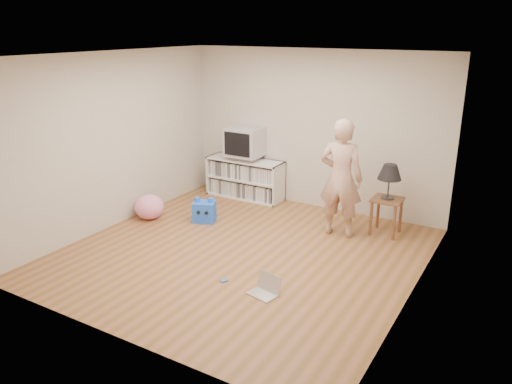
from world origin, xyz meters
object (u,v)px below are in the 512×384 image
object	(u,v)px
side_table	(387,207)
table_lamp	(390,173)
person	(341,178)
plush_pink	(149,207)
laptop	(266,288)
dvd_deck	(245,157)
media_unit	(246,178)
plush_blue	(204,211)
crt_tv	(245,142)

from	to	relation	value
side_table	table_lamp	world-z (taller)	table_lamp
person	plush_pink	distance (m)	3.05
laptop	dvd_deck	bearing A→B (deg)	137.76
person	laptop	bearing A→B (deg)	82.49
media_unit	plush_pink	size ratio (longest dim) A/B	3.05
side_table	plush_blue	bearing A→B (deg)	-159.85
dvd_deck	table_lamp	distance (m)	2.69
dvd_deck	person	world-z (taller)	person
person	plush_blue	world-z (taller)	person
table_lamp	crt_tv	bearing A→B (deg)	172.14
media_unit	table_lamp	bearing A→B (deg)	-8.27
dvd_deck	crt_tv	xyz separation A→B (m)	(0.00, -0.00, 0.29)
side_table	plush_blue	size ratio (longest dim) A/B	1.32
crt_tv	person	xyz separation A→B (m)	(2.06, -0.73, -0.16)
media_unit	dvd_deck	world-z (taller)	dvd_deck
crt_tv	plush_pink	world-z (taller)	crt_tv
laptop	plush_pink	bearing A→B (deg)	170.28
media_unit	dvd_deck	xyz separation A→B (m)	(-0.00, -0.02, 0.39)
table_lamp	person	size ratio (longest dim) A/B	0.30
media_unit	plush_pink	xyz separation A→B (m)	(-0.77, -1.69, -0.15)
table_lamp	laptop	xyz separation A→B (m)	(-0.67, -2.41, -0.88)
table_lamp	plush_pink	bearing A→B (deg)	-159.19
laptop	plush_pink	xyz separation A→B (m)	(-2.75, 1.11, 0.13)
laptop	media_unit	bearing A→B (deg)	137.61
person	laptop	world-z (taller)	person
side_table	plush_blue	world-z (taller)	side_table
table_lamp	person	world-z (taller)	person
dvd_deck	person	xyz separation A→B (m)	(2.06, -0.74, 0.13)
side_table	table_lamp	xyz separation A→B (m)	(-0.00, 0.00, 0.53)
table_lamp	dvd_deck	bearing A→B (deg)	172.07
dvd_deck	plush_pink	size ratio (longest dim) A/B	0.98
dvd_deck	table_lamp	xyz separation A→B (m)	(2.65, -0.37, 0.21)
crt_tv	plush_pink	xyz separation A→B (m)	(-0.77, -1.67, -0.82)
side_table	table_lamp	size ratio (longest dim) A/B	1.07
table_lamp	plush_pink	world-z (taller)	table_lamp
crt_tv	table_lamp	bearing A→B (deg)	-7.86
plush_blue	dvd_deck	bearing A→B (deg)	68.38
plush_pink	table_lamp	bearing A→B (deg)	20.81
crt_tv	laptop	bearing A→B (deg)	-54.40
crt_tv	laptop	distance (m)	3.54
media_unit	side_table	xyz separation A→B (m)	(2.65, -0.39, 0.07)
media_unit	side_table	size ratio (longest dim) A/B	2.55
media_unit	plush_pink	world-z (taller)	media_unit
side_table	laptop	distance (m)	2.52
crt_tv	table_lamp	size ratio (longest dim) A/B	1.17
plush_blue	media_unit	bearing A→B (deg)	68.36
crt_tv	person	world-z (taller)	person
person	laptop	size ratio (longest dim) A/B	4.64
dvd_deck	person	bearing A→B (deg)	-19.66
media_unit	crt_tv	world-z (taller)	crt_tv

